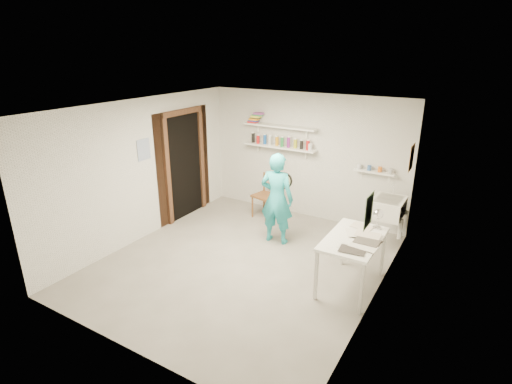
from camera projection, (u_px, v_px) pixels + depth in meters
The scene contains 27 objects.
floor at pixel (243, 263), 6.24m from camera, with size 4.00×4.50×0.02m, color slate.
ceiling at pixel (241, 107), 5.41m from camera, with size 4.00×4.50×0.02m, color silver.
wall_back at pixel (305, 156), 7.65m from camera, with size 4.00×0.02×2.40m, color silver.
wall_front at pixel (121, 256), 4.00m from camera, with size 4.00×0.02×2.40m, color silver.
wall_left at pixel (143, 170), 6.79m from camera, with size 0.02×4.50×2.40m, color silver.
wall_right at pixel (381, 219), 4.86m from camera, with size 0.02×4.50×2.40m, color silver.
doorway_recess at pixel (185, 167), 7.69m from camera, with size 0.02×0.90×2.00m, color black.
corridor_box at pixel (157, 159), 8.02m from camera, with size 1.40×1.50×2.10m, color brown.
door_lintel at pixel (182, 112), 7.33m from camera, with size 0.06×1.05×0.10m, color brown.
door_jamb_near at pixel (168, 173), 7.28m from camera, with size 0.06×0.10×2.00m, color brown.
door_jamb_far at pixel (202, 161), 8.09m from camera, with size 0.06×0.10×2.00m, color brown.
shelf_lower at pixel (279, 147), 7.73m from camera, with size 1.50×0.22×0.03m, color white.
shelf_upper at pixel (280, 126), 7.60m from camera, with size 1.50×0.22×0.03m, color white.
ledge_shelf at pixel (374, 172), 6.96m from camera, with size 0.70×0.14×0.03m, color white.
poster_left at pixel (144, 150), 6.70m from camera, with size 0.01×0.28×0.36m, color #334C7F.
poster_right_a at pixel (412, 158), 6.20m from camera, with size 0.01×0.34×0.42m, color #995933.
poster_right_b at pixel (369, 211), 4.32m from camera, with size 0.01×0.30×0.38m, color #3F724C.
belfast_sink at pixel (388, 207), 6.53m from camera, with size 0.48×0.60×0.30m, color white.
man at pixel (277, 199), 6.66m from camera, with size 0.57×0.38×1.57m, color #23A5B2.
wall_clock at pixel (284, 180), 6.74m from camera, with size 0.28×0.28×0.04m, color beige.
wooden_chair at pixel (265, 196), 7.75m from camera, with size 0.42×0.40×0.90m, color brown.
work_table at pixel (351, 262), 5.49m from camera, with size 0.68×1.14×0.76m, color white.
desk_lamp at pixel (378, 214), 5.56m from camera, with size 0.14×0.14×0.14m, color silver.
spray_cans at pixel (279, 142), 7.70m from camera, with size 1.32×0.06×0.17m.
book_stack at pixel (255, 118), 7.82m from camera, with size 0.30×0.14×0.20m.
ledge_pots at pixel (375, 169), 6.93m from camera, with size 0.48×0.07×0.09m.
papers at pixel (354, 237), 5.35m from camera, with size 0.30×0.22×0.03m.
Camera 1 is at (2.97, -4.61, 3.17)m, focal length 28.00 mm.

